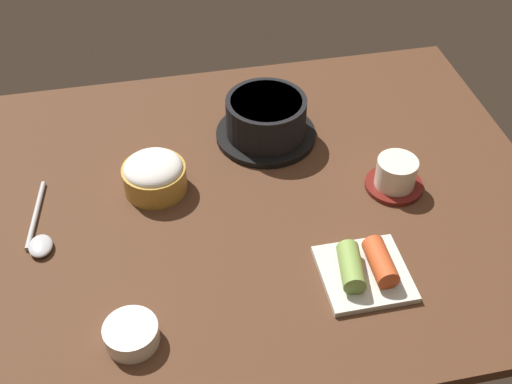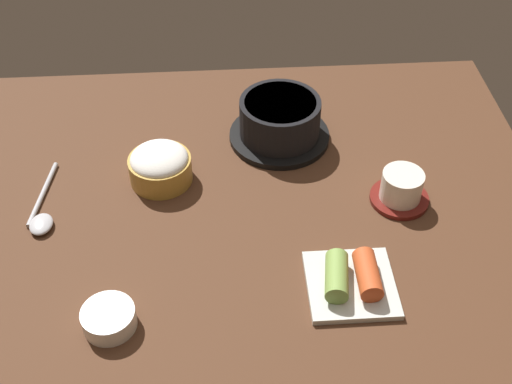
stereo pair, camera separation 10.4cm
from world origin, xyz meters
The scene contains 7 objects.
dining_table centered at (0.00, 0.00, 1.00)cm, with size 100.00×76.00×2.00cm, color #4C2D1C.
stone_pot centered at (7.34, 15.00, 5.95)cm, with size 17.92×17.92×8.02cm.
rice_bowl centered at (-13.38, 5.37, 5.12)cm, with size 10.42×10.42×6.25cm.
tea_cup_with_saucer centered at (25.24, -2.32, 4.62)cm, with size 9.53×9.53×5.62cm.
kimchi_plate centered at (14.35, -19.47, 3.59)cm, with size 12.51×12.51×4.29cm.
side_bowl_near centered at (-19.27, -23.77, 3.59)cm, with size 7.32×7.32×2.94cm.
spoon centered at (-31.91, -2.37, 2.62)cm, with size 4.25×17.04×1.35cm.
Camera 2 is at (-3.11, -77.90, 76.83)cm, focal length 46.50 mm.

